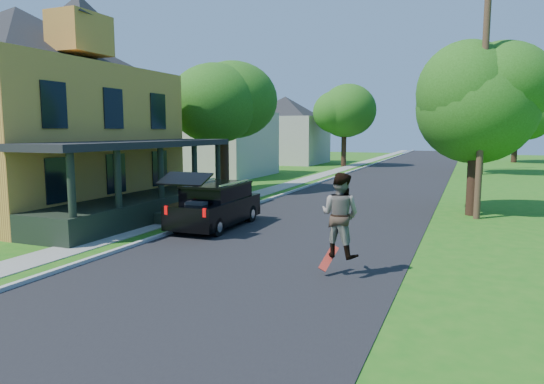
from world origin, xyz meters
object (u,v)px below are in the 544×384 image
at_px(black_suv, 215,205).
at_px(utility_pole_near, 483,89).
at_px(tree_right_near, 477,89).
at_px(skateboarder, 340,215).

height_order(black_suv, utility_pole_near, utility_pole_near).
relative_size(tree_right_near, utility_pole_near, 0.79).
relative_size(black_suv, tree_right_near, 0.59).
xyz_separation_m(black_suv, skateboarder, (5.70, -4.12, 0.68)).
height_order(tree_right_near, utility_pole_near, utility_pole_near).
relative_size(skateboarder, utility_pole_near, 0.20).
height_order(black_suv, tree_right_near, tree_right_near).
height_order(black_suv, skateboarder, skateboarder).
bearing_deg(black_suv, tree_right_near, 35.23).
xyz_separation_m(black_suv, tree_right_near, (8.67, 6.43, 4.38)).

